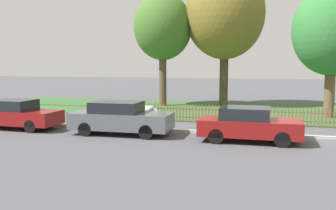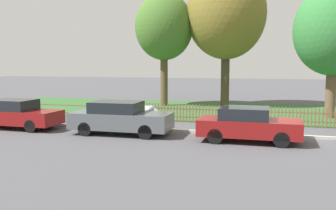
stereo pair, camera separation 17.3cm
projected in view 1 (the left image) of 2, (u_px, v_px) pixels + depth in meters
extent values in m
plane|color=#4C4C51|center=(265.00, 137.00, 15.75)|extent=(120.00, 120.00, 0.00)
cube|color=#B2ADA3|center=(265.00, 135.00, 15.84)|extent=(39.62, 0.20, 0.12)
cube|color=#33602D|center=(265.00, 112.00, 23.62)|extent=(39.62, 10.54, 0.01)
cube|color=brown|center=(265.00, 120.00, 18.55)|extent=(39.62, 0.03, 0.05)
cube|color=brown|center=(265.00, 112.00, 18.50)|extent=(39.62, 0.03, 0.05)
cube|color=brown|center=(137.00, 111.00, 20.18)|extent=(0.06, 0.03, 0.95)
cube|color=brown|center=(140.00, 112.00, 20.14)|extent=(0.06, 0.03, 0.95)
cube|color=brown|center=(143.00, 112.00, 20.10)|extent=(0.06, 0.03, 0.95)
cube|color=brown|center=(146.00, 112.00, 20.06)|extent=(0.06, 0.03, 0.95)
cube|color=brown|center=(149.00, 112.00, 20.01)|extent=(0.06, 0.03, 0.95)
cube|color=brown|center=(152.00, 112.00, 19.97)|extent=(0.06, 0.03, 0.95)
cube|color=brown|center=(155.00, 112.00, 19.93)|extent=(0.06, 0.03, 0.95)
cube|color=brown|center=(158.00, 112.00, 19.89)|extent=(0.06, 0.03, 0.95)
cube|color=brown|center=(161.00, 112.00, 19.84)|extent=(0.06, 0.03, 0.95)
cube|color=brown|center=(164.00, 112.00, 19.80)|extent=(0.06, 0.03, 0.95)
cube|color=brown|center=(167.00, 113.00, 19.76)|extent=(0.06, 0.03, 0.95)
cube|color=brown|center=(170.00, 113.00, 19.71)|extent=(0.06, 0.03, 0.95)
cube|color=brown|center=(174.00, 113.00, 19.67)|extent=(0.06, 0.03, 0.95)
cube|color=brown|center=(177.00, 113.00, 19.63)|extent=(0.06, 0.03, 0.95)
cube|color=brown|center=(180.00, 113.00, 19.59)|extent=(0.06, 0.03, 0.95)
cube|color=brown|center=(183.00, 113.00, 19.54)|extent=(0.06, 0.03, 0.95)
cube|color=brown|center=(186.00, 113.00, 19.50)|extent=(0.06, 0.03, 0.95)
cube|color=brown|center=(189.00, 113.00, 19.46)|extent=(0.06, 0.03, 0.95)
cube|color=brown|center=(193.00, 113.00, 19.42)|extent=(0.06, 0.03, 0.95)
cube|color=brown|center=(196.00, 114.00, 19.37)|extent=(0.06, 0.03, 0.95)
cube|color=brown|center=(199.00, 114.00, 19.33)|extent=(0.06, 0.03, 0.95)
cube|color=brown|center=(202.00, 114.00, 19.29)|extent=(0.06, 0.03, 0.95)
cube|color=brown|center=(206.00, 114.00, 19.24)|extent=(0.06, 0.03, 0.95)
cube|color=brown|center=(209.00, 114.00, 19.20)|extent=(0.06, 0.03, 0.95)
cube|color=brown|center=(212.00, 114.00, 19.16)|extent=(0.06, 0.03, 0.95)
cube|color=brown|center=(215.00, 114.00, 19.12)|extent=(0.06, 0.03, 0.95)
cube|color=brown|center=(219.00, 114.00, 19.07)|extent=(0.06, 0.03, 0.95)
cube|color=brown|center=(222.00, 114.00, 19.03)|extent=(0.06, 0.03, 0.95)
cube|color=brown|center=(226.00, 115.00, 18.99)|extent=(0.06, 0.03, 0.95)
cube|color=brown|center=(229.00, 115.00, 18.95)|extent=(0.06, 0.03, 0.95)
cube|color=brown|center=(232.00, 115.00, 18.90)|extent=(0.06, 0.03, 0.95)
cube|color=brown|center=(236.00, 115.00, 18.86)|extent=(0.06, 0.03, 0.95)
cube|color=brown|center=(239.00, 115.00, 18.82)|extent=(0.06, 0.03, 0.95)
cube|color=brown|center=(243.00, 115.00, 18.78)|extent=(0.06, 0.03, 0.95)
cube|color=brown|center=(246.00, 115.00, 18.73)|extent=(0.06, 0.03, 0.95)
cube|color=brown|center=(249.00, 115.00, 18.69)|extent=(0.06, 0.03, 0.95)
cube|color=brown|center=(253.00, 115.00, 18.65)|extent=(0.06, 0.03, 0.95)
cube|color=brown|center=(256.00, 116.00, 18.60)|extent=(0.06, 0.03, 0.95)
cube|color=brown|center=(260.00, 116.00, 18.56)|extent=(0.06, 0.03, 0.95)
cube|color=brown|center=(264.00, 116.00, 18.52)|extent=(0.06, 0.03, 0.95)
cube|color=brown|center=(267.00, 116.00, 18.48)|extent=(0.06, 0.03, 0.95)
cube|color=brown|center=(271.00, 116.00, 18.43)|extent=(0.06, 0.03, 0.95)
cube|color=brown|center=(274.00, 116.00, 18.39)|extent=(0.06, 0.03, 0.95)
cube|color=brown|center=(278.00, 116.00, 18.35)|extent=(0.06, 0.03, 0.95)
cube|color=brown|center=(281.00, 116.00, 18.31)|extent=(0.06, 0.03, 0.95)
cube|color=brown|center=(285.00, 117.00, 18.26)|extent=(0.06, 0.03, 0.95)
cube|color=brown|center=(289.00, 117.00, 18.22)|extent=(0.06, 0.03, 0.95)
cube|color=brown|center=(292.00, 117.00, 18.18)|extent=(0.06, 0.03, 0.95)
cube|color=brown|center=(296.00, 117.00, 18.14)|extent=(0.06, 0.03, 0.95)
cube|color=brown|center=(300.00, 117.00, 18.09)|extent=(0.06, 0.03, 0.95)
cube|color=brown|center=(303.00, 117.00, 18.05)|extent=(0.06, 0.03, 0.95)
cube|color=brown|center=(307.00, 117.00, 18.01)|extent=(0.06, 0.03, 0.95)
cube|color=brown|center=(311.00, 117.00, 17.96)|extent=(0.06, 0.03, 0.95)
cube|color=brown|center=(315.00, 118.00, 17.92)|extent=(0.06, 0.03, 0.95)
cube|color=brown|center=(319.00, 118.00, 17.88)|extent=(0.06, 0.03, 0.95)
cube|color=brown|center=(322.00, 118.00, 17.84)|extent=(0.06, 0.03, 0.95)
cube|color=brown|center=(326.00, 118.00, 17.79)|extent=(0.06, 0.03, 0.95)
cube|color=brown|center=(330.00, 118.00, 17.75)|extent=(0.06, 0.03, 0.95)
cube|color=brown|center=(334.00, 118.00, 17.71)|extent=(0.06, 0.03, 0.95)
cube|color=maroon|center=(16.00, 117.00, 17.57)|extent=(4.22, 1.74, 0.63)
cube|color=black|center=(12.00, 105.00, 17.56)|extent=(2.04, 1.52, 0.49)
cylinder|color=black|center=(50.00, 121.00, 17.95)|extent=(0.59, 0.16, 0.58)
cylinder|color=black|center=(30.00, 126.00, 16.53)|extent=(0.59, 0.16, 0.58)
cylinder|color=black|center=(5.00, 119.00, 18.66)|extent=(0.59, 0.16, 0.58)
cube|color=#51565B|center=(122.00, 121.00, 16.15)|extent=(4.35, 1.71, 0.70)
cube|color=black|center=(117.00, 107.00, 16.14)|extent=(2.09, 1.53, 0.47)
cylinder|color=black|center=(156.00, 126.00, 16.60)|extent=(0.60, 0.14, 0.60)
cylinder|color=black|center=(146.00, 132.00, 15.11)|extent=(0.60, 0.14, 0.60)
cylinder|color=black|center=(100.00, 124.00, 17.26)|extent=(0.60, 0.14, 0.60)
cylinder|color=black|center=(85.00, 129.00, 15.77)|extent=(0.60, 0.14, 0.60)
cube|color=maroon|center=(250.00, 127.00, 14.69)|extent=(3.95, 1.75, 0.64)
cube|color=black|center=(245.00, 113.00, 14.68)|extent=(1.90, 1.56, 0.47)
cylinder|color=black|center=(281.00, 132.00, 15.16)|extent=(0.59, 0.15, 0.59)
cylinder|color=black|center=(282.00, 140.00, 13.65)|extent=(0.59, 0.15, 0.59)
cylinder|color=black|center=(221.00, 129.00, 15.79)|extent=(0.59, 0.15, 0.59)
cylinder|color=black|center=(216.00, 136.00, 14.28)|extent=(0.59, 0.15, 0.59)
cylinder|color=black|center=(156.00, 121.00, 17.99)|extent=(0.58, 0.11, 0.58)
cylinder|color=black|center=(129.00, 120.00, 18.37)|extent=(0.58, 0.11, 0.58)
ellipsoid|color=#9EA0A8|center=(142.00, 114.00, 18.14)|extent=(1.86, 0.74, 0.83)
ellipsoid|color=#9EA0A8|center=(151.00, 109.00, 17.99)|extent=(0.45, 0.88, 0.38)
cylinder|color=brown|center=(163.00, 76.00, 26.97)|extent=(0.53, 0.53, 4.35)
ellipsoid|color=#426B28|center=(163.00, 27.00, 26.58)|extent=(4.14, 4.14, 4.76)
cylinder|color=#473828|center=(224.00, 73.00, 26.61)|extent=(0.60, 0.60, 4.77)
ellipsoid|color=olive|center=(225.00, 13.00, 26.15)|extent=(5.56, 5.56, 6.39)
cylinder|color=brown|center=(330.00, 87.00, 21.03)|extent=(0.57, 0.57, 3.50)
ellipsoid|color=#337A38|center=(332.00, 30.00, 20.68)|extent=(4.34, 4.34, 4.99)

